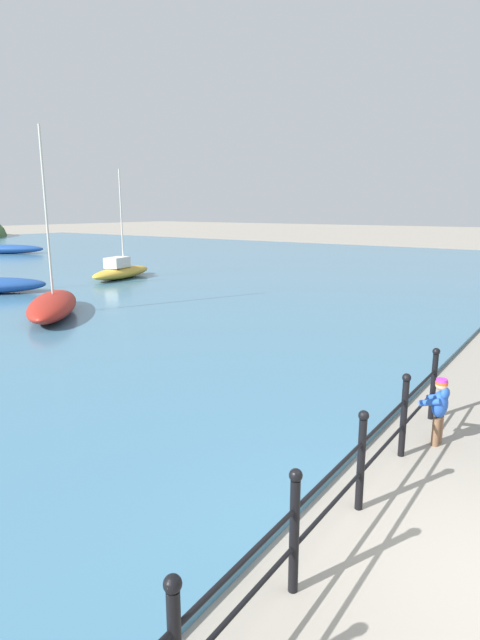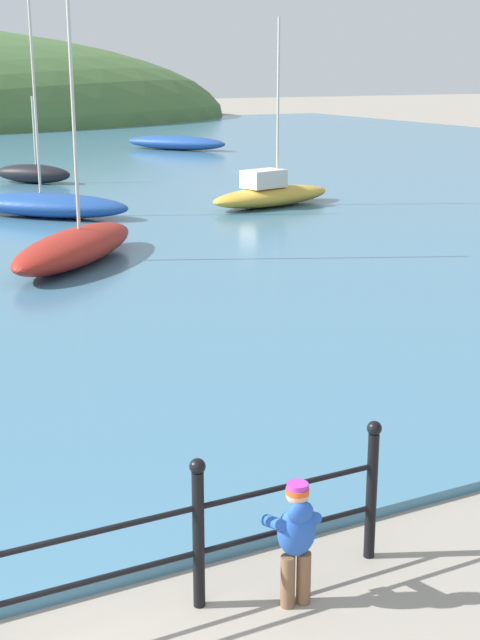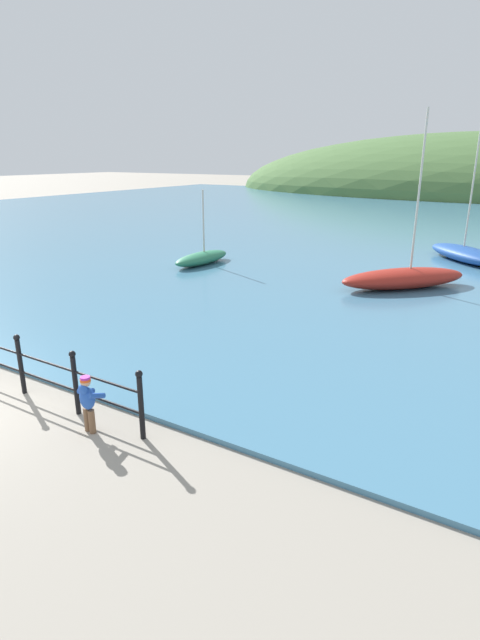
% 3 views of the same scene
% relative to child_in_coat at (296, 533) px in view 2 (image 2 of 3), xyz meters
% --- Properties ---
extents(child_in_coat, '(0.41, 0.40, 1.00)m').
position_rel_child_in_coat_xyz_m(child_in_coat, '(0.00, 0.00, 0.00)').
color(child_in_coat, brown).
rests_on(child_in_coat, ground).
extents(boat_red_dinghy, '(4.19, 4.17, 5.60)m').
position_rel_child_in_coat_xyz_m(boat_red_dinghy, '(3.04, 17.96, -0.17)').
color(boat_red_dinghy, '#1E4793').
rests_on(boat_red_dinghy, water).
extents(boat_nearest_quay, '(4.34, 2.25, 5.10)m').
position_rel_child_in_coat_xyz_m(boat_nearest_quay, '(9.15, 16.99, -0.15)').
color(boat_nearest_quay, gold).
rests_on(boat_nearest_quay, water).
extents(boat_far_left, '(4.08, 4.31, 5.72)m').
position_rel_child_in_coat_xyz_m(boat_far_left, '(1.96, 12.07, -0.15)').
color(boat_far_left, maroon).
rests_on(boat_far_left, water).
extents(boat_blue_hull, '(4.23, 4.90, 0.66)m').
position_rel_child_in_coat_xyz_m(boat_blue_hull, '(13.66, 34.44, -0.17)').
color(boat_blue_hull, '#1E4793').
rests_on(boat_blue_hull, water).
extents(boat_mid_harbor, '(2.58, 2.64, 2.87)m').
position_rel_child_in_coat_xyz_m(boat_mid_harbor, '(4.46, 25.13, -0.18)').
color(boat_mid_harbor, black).
rests_on(boat_mid_harbor, water).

